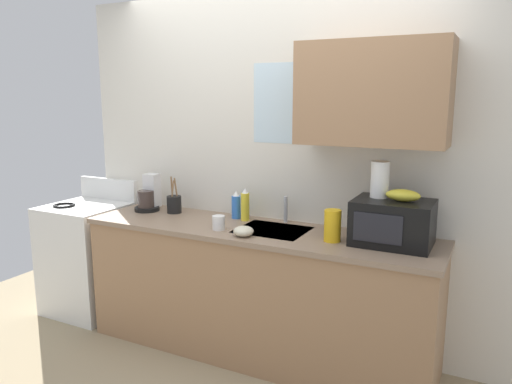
{
  "coord_description": "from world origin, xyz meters",
  "views": [
    {
      "loc": [
        1.44,
        -2.84,
        1.77
      ],
      "look_at": [
        0.0,
        0.0,
        1.15
      ],
      "focal_mm": 34.4,
      "sensor_mm": 36.0,
      "label": 1
    }
  ],
  "objects_px": {
    "stove_range": "(88,257)",
    "utensil_crock": "(174,204)",
    "coffee_maker": "(149,197)",
    "banana_bunch": "(403,195)",
    "dish_soap_bottle_yellow": "(245,205)",
    "microwave": "(393,222)",
    "cereal_canister": "(333,226)",
    "small_bowl": "(243,231)",
    "dish_soap_bottle_blue": "(236,206)",
    "paper_towel_roll": "(380,179)",
    "mug_white": "(219,223)"
  },
  "relations": [
    {
      "from": "banana_bunch",
      "to": "dish_soap_bottle_blue",
      "type": "distance_m",
      "value": 1.22
    },
    {
      "from": "banana_bunch",
      "to": "small_bowl",
      "type": "relative_size",
      "value": 1.54
    },
    {
      "from": "mug_white",
      "to": "small_bowl",
      "type": "xyz_separation_m",
      "value": [
        0.22,
        -0.06,
        -0.02
      ]
    },
    {
      "from": "cereal_canister",
      "to": "mug_white",
      "type": "bearing_deg",
      "value": -173.22
    },
    {
      "from": "dish_soap_bottle_blue",
      "to": "mug_white",
      "type": "xyz_separation_m",
      "value": [
        0.05,
        -0.33,
        -0.05
      ]
    },
    {
      "from": "dish_soap_bottle_blue",
      "to": "utensil_crock",
      "type": "xyz_separation_m",
      "value": [
        -0.5,
        -0.07,
        -0.02
      ]
    },
    {
      "from": "stove_range",
      "to": "dish_soap_bottle_blue",
      "type": "bearing_deg",
      "value": 7.9
    },
    {
      "from": "microwave",
      "to": "dish_soap_bottle_yellow",
      "type": "distance_m",
      "value": 1.06
    },
    {
      "from": "paper_towel_roll",
      "to": "utensil_crock",
      "type": "height_order",
      "value": "paper_towel_roll"
    },
    {
      "from": "cereal_canister",
      "to": "stove_range",
      "type": "bearing_deg",
      "value": 178.55
    },
    {
      "from": "stove_range",
      "to": "utensil_crock",
      "type": "height_order",
      "value": "utensil_crock"
    },
    {
      "from": "stove_range",
      "to": "microwave",
      "type": "relative_size",
      "value": 2.35
    },
    {
      "from": "stove_range",
      "to": "utensil_crock",
      "type": "bearing_deg",
      "value": 8.17
    },
    {
      "from": "cereal_canister",
      "to": "mug_white",
      "type": "height_order",
      "value": "cereal_canister"
    },
    {
      "from": "paper_towel_roll",
      "to": "small_bowl",
      "type": "height_order",
      "value": "paper_towel_roll"
    },
    {
      "from": "dish_soap_bottle_blue",
      "to": "utensil_crock",
      "type": "bearing_deg",
      "value": -172.52
    },
    {
      "from": "microwave",
      "to": "banana_bunch",
      "type": "bearing_deg",
      "value": 1.77
    },
    {
      "from": "stove_range",
      "to": "utensil_crock",
      "type": "distance_m",
      "value": 0.97
    },
    {
      "from": "coffee_maker",
      "to": "small_bowl",
      "type": "relative_size",
      "value": 2.15
    },
    {
      "from": "banana_bunch",
      "to": "dish_soap_bottle_blue",
      "type": "relative_size",
      "value": 1.0
    },
    {
      "from": "coffee_maker",
      "to": "utensil_crock",
      "type": "xyz_separation_m",
      "value": [
        0.23,
        0.01,
        -0.03
      ]
    },
    {
      "from": "microwave",
      "to": "utensil_crock",
      "type": "relative_size",
      "value": 1.64
    },
    {
      "from": "stove_range",
      "to": "dish_soap_bottle_yellow",
      "type": "height_order",
      "value": "dish_soap_bottle_yellow"
    },
    {
      "from": "mug_white",
      "to": "cereal_canister",
      "type": "bearing_deg",
      "value": 6.78
    },
    {
      "from": "paper_towel_roll",
      "to": "mug_white",
      "type": "distance_m",
      "value": 1.08
    },
    {
      "from": "paper_towel_roll",
      "to": "coffee_maker",
      "type": "distance_m",
      "value": 1.8
    },
    {
      "from": "paper_towel_roll",
      "to": "dish_soap_bottle_blue",
      "type": "bearing_deg",
      "value": 175.3
    },
    {
      "from": "microwave",
      "to": "paper_towel_roll",
      "type": "bearing_deg",
      "value": 152.62
    },
    {
      "from": "microwave",
      "to": "cereal_canister",
      "type": "relative_size",
      "value": 2.34
    },
    {
      "from": "dish_soap_bottle_yellow",
      "to": "small_bowl",
      "type": "distance_m",
      "value": 0.41
    },
    {
      "from": "paper_towel_roll",
      "to": "cereal_canister",
      "type": "bearing_deg",
      "value": -147.99
    },
    {
      "from": "dish_soap_bottle_blue",
      "to": "cereal_canister",
      "type": "relative_size",
      "value": 1.02
    },
    {
      "from": "paper_towel_roll",
      "to": "dish_soap_bottle_blue",
      "type": "distance_m",
      "value": 1.09
    },
    {
      "from": "stove_range",
      "to": "small_bowl",
      "type": "xyz_separation_m",
      "value": [
        1.58,
        -0.2,
        0.47
      ]
    },
    {
      "from": "microwave",
      "to": "dish_soap_bottle_blue",
      "type": "distance_m",
      "value": 1.15
    },
    {
      "from": "microwave",
      "to": "mug_white",
      "type": "distance_m",
      "value": 1.12
    },
    {
      "from": "microwave",
      "to": "utensil_crock",
      "type": "bearing_deg",
      "value": 177.52
    },
    {
      "from": "coffee_maker",
      "to": "dish_soap_bottle_yellow",
      "type": "xyz_separation_m",
      "value": [
        0.82,
        0.05,
        0.01
      ]
    },
    {
      "from": "dish_soap_bottle_yellow",
      "to": "utensil_crock",
      "type": "bearing_deg",
      "value": -176.18
    },
    {
      "from": "mug_white",
      "to": "utensil_crock",
      "type": "bearing_deg",
      "value": 154.79
    },
    {
      "from": "stove_range",
      "to": "dish_soap_bottle_yellow",
      "type": "bearing_deg",
      "value": 6.34
    },
    {
      "from": "paper_towel_roll",
      "to": "coffee_maker",
      "type": "xyz_separation_m",
      "value": [
        -1.78,
        0.01,
        -0.28
      ]
    },
    {
      "from": "banana_bunch",
      "to": "coffee_maker",
      "type": "bearing_deg",
      "value": 178.27
    },
    {
      "from": "utensil_crock",
      "to": "dish_soap_bottle_yellow",
      "type": "bearing_deg",
      "value": 3.82
    },
    {
      "from": "banana_bunch",
      "to": "dish_soap_bottle_yellow",
      "type": "relative_size",
      "value": 0.85
    },
    {
      "from": "stove_range",
      "to": "small_bowl",
      "type": "bearing_deg",
      "value": -7.33
    },
    {
      "from": "microwave",
      "to": "coffee_maker",
      "type": "bearing_deg",
      "value": 178.17
    },
    {
      "from": "dish_soap_bottle_yellow",
      "to": "banana_bunch",
      "type": "bearing_deg",
      "value": -5.64
    },
    {
      "from": "cereal_canister",
      "to": "dish_soap_bottle_blue",
      "type": "bearing_deg",
      "value": 163.68
    },
    {
      "from": "dish_soap_bottle_blue",
      "to": "utensil_crock",
      "type": "height_order",
      "value": "utensil_crock"
    }
  ]
}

